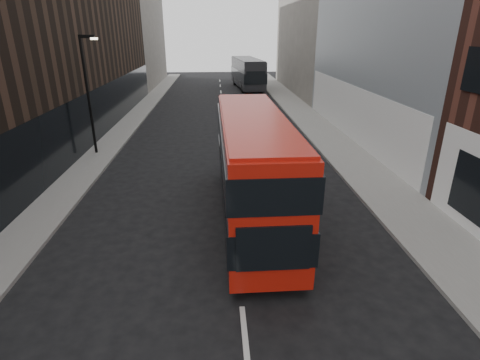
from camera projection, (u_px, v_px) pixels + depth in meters
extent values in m
cube|color=slate|center=(314.00, 124.00, 31.24)|extent=(3.00, 80.00, 0.15)
cube|color=slate|center=(126.00, 127.00, 30.34)|extent=(2.00, 80.00, 0.15)
cube|color=silver|center=(352.00, 112.00, 26.95)|extent=(0.35, 21.00, 3.80)
cube|color=#656059|center=(313.00, 17.00, 45.79)|extent=(5.00, 24.00, 18.00)
cube|color=black|center=(88.00, 35.00, 32.21)|extent=(5.00, 24.00, 14.00)
cube|color=#656059|center=(138.00, 38.00, 52.80)|extent=(5.00, 20.00, 13.00)
cylinder|color=black|center=(88.00, 97.00, 22.51)|extent=(0.16, 0.16, 7.00)
cube|color=black|center=(87.00, 36.00, 21.28)|extent=(0.90, 0.15, 0.18)
cube|color=#FFF2CC|center=(94.00, 39.00, 21.34)|extent=(0.35, 0.22, 0.12)
cube|color=#A8140A|center=(253.00, 166.00, 14.92)|extent=(2.54, 10.69, 3.88)
cube|color=black|center=(253.00, 180.00, 15.15)|extent=(2.67, 10.74, 1.07)
cube|color=black|center=(253.00, 141.00, 14.54)|extent=(2.67, 10.74, 1.07)
cube|color=black|center=(274.00, 249.00, 10.13)|extent=(2.06, 0.10, 1.36)
cube|color=black|center=(242.00, 141.00, 20.06)|extent=(2.06, 0.10, 1.36)
cube|color=#A8140A|center=(254.00, 117.00, 14.19)|extent=(2.44, 10.26, 0.12)
cylinder|color=black|center=(224.00, 178.00, 18.69)|extent=(0.30, 0.97, 0.97)
cylinder|color=black|center=(266.00, 177.00, 18.83)|extent=(0.30, 0.97, 0.97)
cylinder|color=black|center=(231.00, 253.00, 12.36)|extent=(0.30, 0.97, 0.97)
cylinder|color=black|center=(294.00, 251.00, 12.51)|extent=(0.30, 0.97, 0.97)
cube|color=black|center=(247.00, 72.00, 50.57)|extent=(3.79, 12.34, 3.42)
cube|color=black|center=(247.00, 74.00, 50.65)|extent=(3.92, 12.40, 1.21)
cube|color=black|center=(256.00, 78.00, 44.98)|extent=(2.34, 0.28, 1.55)
cube|color=black|center=(241.00, 69.00, 56.20)|extent=(2.34, 0.28, 1.55)
cube|color=black|center=(247.00, 59.00, 49.92)|extent=(3.64, 11.84, 0.12)
cylinder|color=black|center=(235.00, 81.00, 54.56)|extent=(0.42, 1.13, 1.10)
cylinder|color=black|center=(251.00, 81.00, 54.90)|extent=(0.42, 1.13, 1.10)
cylinder|color=black|center=(243.00, 89.00, 47.42)|extent=(0.42, 1.13, 1.10)
cylinder|color=black|center=(262.00, 88.00, 47.76)|extent=(0.42, 1.13, 1.10)
imported|color=black|center=(261.00, 134.00, 25.87)|extent=(1.92, 4.11, 1.36)
imported|color=gray|center=(241.00, 124.00, 28.47)|extent=(1.78, 4.50, 1.46)
imported|color=black|center=(257.00, 121.00, 29.81)|extent=(2.25, 4.83, 1.36)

